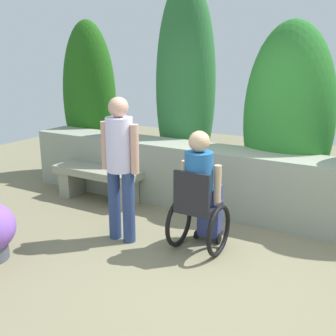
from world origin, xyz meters
The scene contains 6 objects.
ground_plane centered at (0.00, 0.00, 0.00)m, with size 13.63×13.63×0.00m, color #7A7357.
stone_retaining_wall centered at (0.00, 1.56, 0.44)m, with size 7.37×0.60×0.88m, color gray.
hedge_backdrop centered at (0.25, 2.18, 1.34)m, with size 7.47×1.04×3.19m.
stone_bench centered at (-2.33, 1.06, 0.32)m, with size 1.37×0.43×0.48m.
person_in_wheelchair centered at (-0.34, 0.38, 0.62)m, with size 0.53×0.66×1.33m.
person_standing_companion centered at (-1.22, 0.15, 0.95)m, with size 0.49×0.30×1.64m.
Camera 1 is at (1.44, -3.38, 2.07)m, focal length 43.91 mm.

